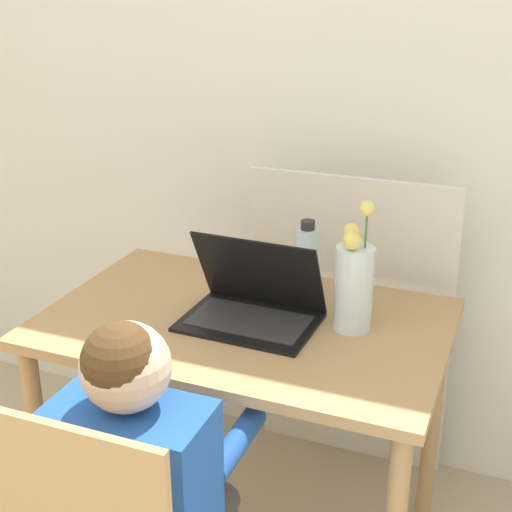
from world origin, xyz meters
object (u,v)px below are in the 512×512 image
Objects in this scene: laptop at (253,301)px; water_bottle at (307,266)px; flower_vase at (354,283)px; person_seated at (147,478)px.

laptop is 0.19m from water_bottle.
flower_vase reaches higher than laptop.
flower_vase is at bearing -114.30° from person_seated.
laptop is 0.28m from flower_vase.
flower_vase is 0.19m from water_bottle.
person_seated is 0.73m from flower_vase.
laptop is (0.01, 0.57, 0.17)m from person_seated.
person_seated is 4.11× the size of water_bottle.
person_seated reaches higher than water_bottle.
water_bottle is at bearing -99.52° from person_seated.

